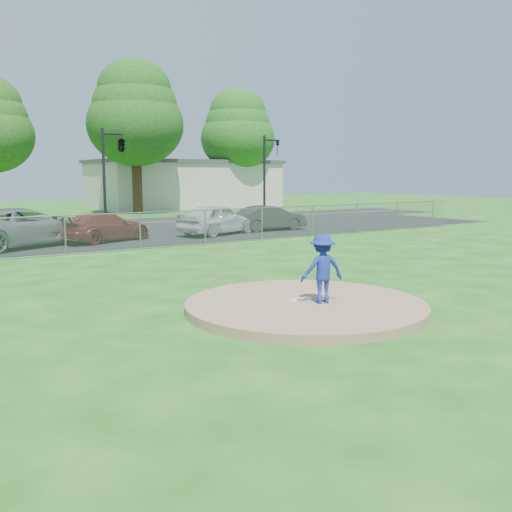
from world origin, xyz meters
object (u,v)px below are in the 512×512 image
(tree_far_right, at_px, (238,129))
(parked_car_charcoal, at_px, (270,218))
(commercial_building, at_px, (184,184))
(parked_car_pearl, at_px, (217,219))
(parked_car_darkred, at_px, (105,227))
(traffic_signal_center, at_px, (120,146))
(pitcher, at_px, (322,269))
(traffic_signal_right, at_px, (267,169))
(tree_right, at_px, (135,113))
(parked_car_gray, at_px, (22,227))

(tree_far_right, distance_m, parked_car_charcoal, 22.81)
(commercial_building, xyz_separation_m, parked_car_pearl, (-9.54, -22.74, -1.37))
(tree_far_right, bearing_deg, parked_car_pearl, -124.43)
(commercial_building, relative_size, parked_car_darkred, 3.65)
(traffic_signal_center, height_order, pitcher, traffic_signal_center)
(traffic_signal_right, xyz_separation_m, parked_car_charcoal, (-4.32, -6.44, -2.68))
(tree_far_right, bearing_deg, traffic_signal_center, -140.96)
(traffic_signal_right, bearing_deg, parked_car_darkred, -154.19)
(pitcher, relative_size, parked_car_charcoal, 0.38)
(traffic_signal_center, xyz_separation_m, parked_car_pearl, (2.50, -6.74, -3.82))
(parked_car_darkred, bearing_deg, traffic_signal_center, -48.08)
(tree_right, relative_size, parked_car_gray, 1.98)
(commercial_building, bearing_deg, parked_car_gray, -129.95)
(tree_right, height_order, pitcher, tree_right)
(tree_right, height_order, parked_car_darkred, tree_right)
(traffic_signal_center, bearing_deg, parked_car_charcoal, -47.29)
(tree_right, height_order, traffic_signal_center, tree_right)
(tree_far_right, bearing_deg, parked_car_charcoal, -117.41)
(tree_right, distance_m, parked_car_pearl, 18.27)
(traffic_signal_right, bearing_deg, commercial_building, 83.71)
(commercial_building, bearing_deg, parked_car_charcoal, -105.16)
(traffic_signal_center, height_order, parked_car_charcoal, traffic_signal_center)
(pitcher, bearing_deg, commercial_building, -97.68)
(tree_far_right, xyz_separation_m, pitcher, (-19.75, -35.26, -6.09))
(pitcher, xyz_separation_m, parked_car_charcoal, (9.66, 15.82, -0.29))
(tree_far_right, height_order, traffic_signal_right, tree_far_right)
(tree_far_right, relative_size, parked_car_charcoal, 2.64)
(parked_car_pearl, bearing_deg, parked_car_darkred, 68.71)
(traffic_signal_center, height_order, parked_car_darkred, traffic_signal_center)
(parked_car_darkred, relative_size, parked_car_charcoal, 1.11)
(tree_right, relative_size, parked_car_charcoal, 2.86)
(traffic_signal_right, bearing_deg, tree_far_right, 66.09)
(traffic_signal_right, distance_m, parked_car_gray, 18.42)
(tree_right, bearing_deg, parked_car_pearl, -98.61)
(tree_far_right, bearing_deg, parked_car_darkred, -134.62)
(tree_right, distance_m, parked_car_gray, 21.39)
(traffic_signal_right, distance_m, parked_car_darkred, 15.26)
(pitcher, bearing_deg, traffic_signal_right, -107.44)
(commercial_building, height_order, traffic_signal_center, traffic_signal_center)
(traffic_signal_right, bearing_deg, parked_car_gray, -159.22)
(commercial_building, xyz_separation_m, parked_car_charcoal, (-6.08, -22.44, -1.48))
(traffic_signal_center, bearing_deg, pitcher, -99.47)
(traffic_signal_right, distance_m, parked_car_charcoal, 8.21)
(traffic_signal_right, relative_size, parked_car_darkred, 1.25)
(parked_car_gray, relative_size, parked_car_charcoal, 1.45)
(tree_right, distance_m, tree_far_right, 11.42)
(traffic_signal_center, bearing_deg, commercial_building, 53.06)
(tree_far_right, distance_m, parked_car_pearl, 24.75)
(tree_far_right, bearing_deg, tree_right, -164.74)
(commercial_building, xyz_separation_m, traffic_signal_center, (-12.03, -16.00, 2.45))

